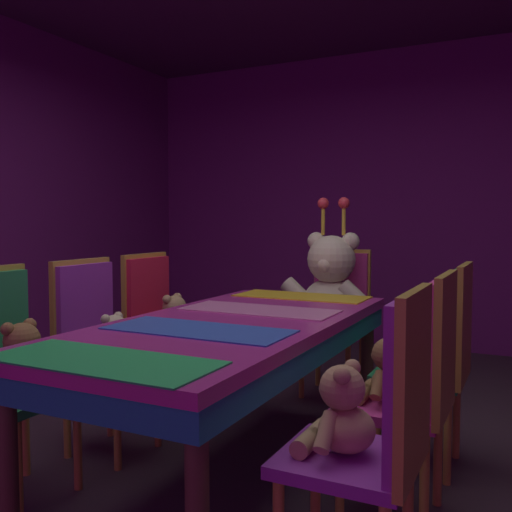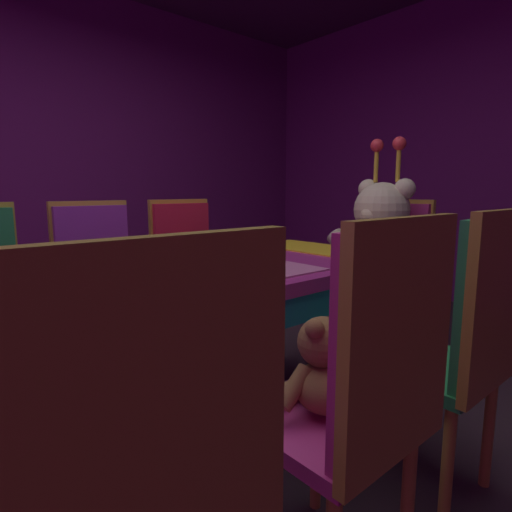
% 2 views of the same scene
% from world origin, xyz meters
% --- Properties ---
extents(ground_plane, '(7.90, 7.90, 0.00)m').
position_xyz_m(ground_plane, '(0.00, 0.00, 0.00)').
color(ground_plane, '#3F2D38').
extents(wall_back, '(5.20, 0.12, 2.80)m').
position_xyz_m(wall_back, '(0.00, 3.20, 1.40)').
color(wall_back, '#721E72').
rests_on(wall_back, ground_plane).
extents(wall_left, '(0.12, 6.40, 2.80)m').
position_xyz_m(wall_left, '(-2.60, 0.00, 1.40)').
color(wall_left, '#721E72').
rests_on(wall_left, ground_plane).
extents(banquet_table, '(0.90, 2.02, 0.75)m').
position_xyz_m(banquet_table, '(0.00, 0.00, 0.65)').
color(banquet_table, '#B22D8C').
rests_on(banquet_table, ground_plane).
extents(chair_left_1, '(0.42, 0.41, 0.98)m').
position_xyz_m(chair_left_1, '(-0.82, 0.01, 0.60)').
color(chair_left_1, purple).
rests_on(chair_left_1, ground_plane).
extents(teddy_left_1, '(0.21, 0.27, 0.26)m').
position_xyz_m(teddy_left_1, '(-0.68, 0.01, 0.57)').
color(teddy_left_1, beige).
rests_on(teddy_left_1, chair_left_1).
extents(chair_left_2, '(0.42, 0.41, 0.98)m').
position_xyz_m(chair_left_2, '(-0.84, 0.57, 0.60)').
color(chair_left_2, red).
rests_on(chair_left_2, ground_plane).
extents(teddy_left_2, '(0.24, 0.31, 0.29)m').
position_xyz_m(teddy_left_2, '(-0.70, 0.57, 0.58)').
color(teddy_left_2, tan).
rests_on(teddy_left_2, chair_left_2).
extents(chair_right_0, '(0.42, 0.41, 0.98)m').
position_xyz_m(chair_right_0, '(0.83, -0.55, 0.60)').
color(chair_right_0, purple).
rests_on(chair_right_0, ground_plane).
extents(teddy_right_0, '(0.24, 0.30, 0.29)m').
position_xyz_m(teddy_right_0, '(0.69, -0.55, 0.58)').
color(teddy_right_0, tan).
rests_on(teddy_right_0, chair_right_0).
extents(chair_right_1, '(0.42, 0.41, 0.98)m').
position_xyz_m(chair_right_1, '(0.84, 0.01, 0.60)').
color(chair_right_1, '#CC338C').
rests_on(chair_right_1, ground_plane).
extents(teddy_right_1, '(0.22, 0.28, 0.27)m').
position_xyz_m(teddy_right_1, '(0.70, 0.01, 0.57)').
color(teddy_right_1, olive).
rests_on(teddy_right_1, chair_right_1).
extents(chair_right_2, '(0.42, 0.41, 0.98)m').
position_xyz_m(chair_right_2, '(0.85, 0.55, 0.60)').
color(chair_right_2, '#268C4C').
rests_on(chair_right_2, ground_plane).
extents(throne_chair, '(0.41, 0.42, 0.98)m').
position_xyz_m(throne_chair, '(0.00, 1.54, 0.60)').
color(throne_chair, '#CC338C').
rests_on(throne_chair, ground_plane).
extents(king_teddy_bear, '(0.69, 0.53, 0.88)m').
position_xyz_m(king_teddy_bear, '(0.00, 1.37, 0.74)').
color(king_teddy_bear, beige).
rests_on(king_teddy_bear, throne_chair).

